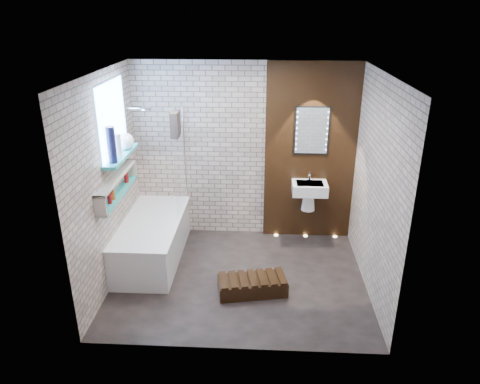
# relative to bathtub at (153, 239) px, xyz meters

# --- Properties ---
(ground) EXTENTS (3.20, 3.20, 0.00)m
(ground) POSITION_rel_bathtub_xyz_m (1.22, -0.45, -0.29)
(ground) COLOR black
(ground) RESTS_ON ground
(room_shell) EXTENTS (3.24, 3.20, 2.60)m
(room_shell) POSITION_rel_bathtub_xyz_m (1.22, -0.45, 1.01)
(room_shell) COLOR gray
(room_shell) RESTS_ON ground
(walnut_panel) EXTENTS (1.30, 0.06, 2.60)m
(walnut_panel) POSITION_rel_bathtub_xyz_m (2.17, 0.82, 1.01)
(walnut_panel) COLOR black
(walnut_panel) RESTS_ON ground
(clerestory_window) EXTENTS (0.18, 1.00, 0.94)m
(clerestory_window) POSITION_rel_bathtub_xyz_m (-0.34, -0.10, 1.61)
(clerestory_window) COLOR #7FADE0
(clerestory_window) RESTS_ON room_shell
(display_niche) EXTENTS (0.14, 1.30, 0.26)m
(display_niche) POSITION_rel_bathtub_xyz_m (-0.31, -0.30, 0.91)
(display_niche) COLOR teal
(display_niche) RESTS_ON room_shell
(bathtub) EXTENTS (0.79, 1.74, 0.70)m
(bathtub) POSITION_rel_bathtub_xyz_m (0.00, 0.00, 0.00)
(bathtub) COLOR white
(bathtub) RESTS_ON ground
(bath_screen) EXTENTS (0.01, 0.78, 1.40)m
(bath_screen) POSITION_rel_bathtub_xyz_m (0.35, 0.44, 0.99)
(bath_screen) COLOR white
(bath_screen) RESTS_ON bathtub
(towel) EXTENTS (0.10, 0.25, 0.33)m
(towel) POSITION_rel_bathtub_xyz_m (0.35, 0.26, 1.56)
(towel) COLOR black
(towel) RESTS_ON bath_screen
(shower_head) EXTENTS (0.18, 0.18, 0.02)m
(shower_head) POSITION_rel_bathtub_xyz_m (-0.08, 0.50, 1.71)
(shower_head) COLOR silver
(shower_head) RESTS_ON room_shell
(washbasin) EXTENTS (0.50, 0.36, 0.58)m
(washbasin) POSITION_rel_bathtub_xyz_m (2.17, 0.62, 0.50)
(washbasin) COLOR white
(washbasin) RESTS_ON walnut_panel
(led_mirror) EXTENTS (0.50, 0.02, 0.70)m
(led_mirror) POSITION_rel_bathtub_xyz_m (2.17, 0.78, 1.36)
(led_mirror) COLOR black
(led_mirror) RESTS_ON walnut_panel
(walnut_step) EXTENTS (0.88, 0.52, 0.18)m
(walnut_step) POSITION_rel_bathtub_xyz_m (1.40, -0.75, -0.20)
(walnut_step) COLOR black
(walnut_step) RESTS_ON ground
(niche_bottles) EXTENTS (0.06, 0.74, 0.14)m
(niche_bottles) POSITION_rel_bathtub_xyz_m (-0.31, -0.30, 0.87)
(niche_bottles) COLOR maroon
(niche_bottles) RESTS_ON display_niche
(sill_vases) EXTENTS (0.22, 0.69, 0.44)m
(sill_vases) POSITION_rel_bathtub_xyz_m (-0.28, -0.09, 1.40)
(sill_vases) COLOR #131736
(sill_vases) RESTS_ON clerestory_window
(floor_uplights) EXTENTS (0.96, 0.06, 0.01)m
(floor_uplights) POSITION_rel_bathtub_xyz_m (2.17, 0.75, -0.29)
(floor_uplights) COLOR #FFD899
(floor_uplights) RESTS_ON ground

